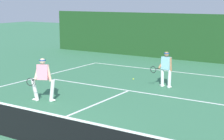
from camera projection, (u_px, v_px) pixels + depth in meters
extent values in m
plane|color=#387450|center=(13.00, 139.00, 10.20)|extent=(80.00, 80.00, 0.00)
cube|color=white|center=(174.00, 72.00, 19.64)|extent=(10.34, 0.10, 0.01)
cube|color=white|center=(129.00, 91.00, 15.57)|extent=(8.43, 0.10, 0.01)
cube|color=white|center=(82.00, 110.00, 12.85)|extent=(0.10, 6.40, 0.01)
cube|color=black|center=(12.00, 123.00, 10.11)|extent=(11.15, 0.02, 0.93)
cube|color=white|center=(11.00, 105.00, 10.02)|extent=(11.15, 0.03, 0.05)
cylinder|color=silver|center=(52.00, 91.00, 13.86)|extent=(0.29, 0.24, 0.84)
cylinder|color=silver|center=(35.00, 90.00, 13.95)|extent=(0.34, 0.26, 0.84)
ellipsoid|color=white|center=(52.00, 100.00, 13.93)|extent=(0.28, 0.21, 0.09)
ellipsoid|color=white|center=(35.00, 99.00, 14.02)|extent=(0.28, 0.21, 0.09)
cube|color=pink|center=(43.00, 72.00, 13.77)|extent=(0.52, 0.47, 0.61)
cylinder|color=beige|center=(49.00, 73.00, 13.74)|extent=(0.23, 0.18, 0.64)
cylinder|color=beige|center=(37.00, 73.00, 13.80)|extent=(0.30, 0.50, 0.53)
sphere|color=beige|center=(42.00, 61.00, 13.69)|extent=(0.22, 0.22, 0.22)
cylinder|color=#19478C|center=(42.00, 60.00, 13.68)|extent=(0.32, 0.32, 0.04)
cylinder|color=black|center=(34.00, 80.00, 13.61)|extent=(0.14, 0.25, 0.03)
torus|color=black|center=(30.00, 82.00, 13.28)|extent=(0.28, 0.15, 0.29)
cylinder|color=silver|center=(169.00, 79.00, 16.02)|extent=(0.18, 0.16, 0.80)
cylinder|color=silver|center=(162.00, 78.00, 16.26)|extent=(0.18, 0.17, 0.80)
ellipsoid|color=white|center=(169.00, 87.00, 16.09)|extent=(0.27, 0.15, 0.09)
ellipsoid|color=white|center=(162.00, 85.00, 16.33)|extent=(0.27, 0.15, 0.09)
cube|color=#8CCCE0|center=(166.00, 63.00, 16.01)|extent=(0.44, 0.29, 0.56)
cylinder|color=#9E704C|center=(171.00, 64.00, 15.87)|extent=(0.15, 0.11, 0.61)
cylinder|color=#9E704C|center=(162.00, 63.00, 16.17)|extent=(0.17, 0.52, 0.48)
sphere|color=#9E704C|center=(167.00, 54.00, 15.94)|extent=(0.21, 0.21, 0.21)
cylinder|color=#19478C|center=(167.00, 53.00, 15.93)|extent=(0.26, 0.26, 0.04)
cylinder|color=black|center=(158.00, 69.00, 16.06)|extent=(0.07, 0.26, 0.03)
torus|color=black|center=(153.00, 70.00, 15.80)|extent=(0.29, 0.07, 0.29)
sphere|color=#D1E033|center=(133.00, 79.00, 17.69)|extent=(0.07, 0.07, 0.07)
cube|color=#1A411C|center=(200.00, 38.00, 22.55)|extent=(22.48, 0.12, 2.95)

